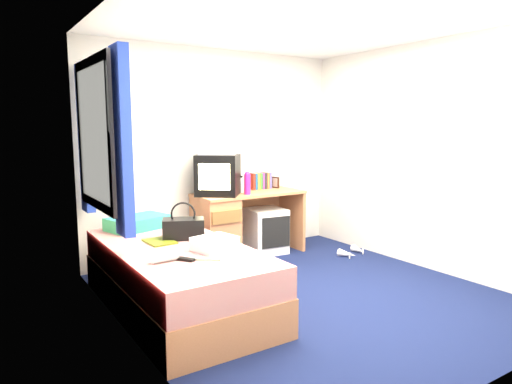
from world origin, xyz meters
TOP-DOWN VIEW (x-y plane):
  - ground at (0.00, 0.00)m, footprint 3.40×3.40m
  - room_shell at (0.00, 0.00)m, footprint 3.40×3.40m
  - bed at (-1.10, 0.37)m, footprint 1.01×2.00m
  - pillow at (-1.16, 1.15)m, footprint 0.63×0.50m
  - desk at (-0.01, 1.44)m, footprint 1.30×0.55m
  - storage_cube at (0.49, 1.40)m, footprint 0.47×0.47m
  - crt_tv at (-0.13, 1.44)m, footprint 0.62×0.62m
  - vcr at (-0.13, 1.44)m, footprint 0.50×0.47m
  - book_row at (0.54, 1.60)m, footprint 0.27×0.13m
  - picture_frame at (0.76, 1.57)m, footprint 0.03×0.12m
  - pink_water_bottle at (0.17, 1.30)m, footprint 0.07×0.07m
  - aerosol_can at (0.19, 1.46)m, footprint 0.05×0.05m
  - handbag at (-0.95, 0.56)m, footprint 0.41×0.33m
  - towel at (-0.89, 0.08)m, footprint 0.36×0.32m
  - magazine at (-1.18, 0.55)m, footprint 0.23×0.29m
  - water_bottle at (-1.35, -0.01)m, footprint 0.20×0.08m
  - colour_swatch_fan at (-1.07, -0.12)m, footprint 0.21×0.17m
  - remote_control at (-1.22, -0.05)m, footprint 0.13×0.16m
  - window_assembly at (-1.55, 0.90)m, footprint 0.11×1.42m
  - white_heels at (1.29, 0.72)m, footprint 0.37×0.28m

SIDE VIEW (x-z plane):
  - ground at x=0.00m, z-range 0.00..0.00m
  - white_heels at x=1.29m, z-range -0.01..0.09m
  - bed at x=-1.10m, z-range 0.00..0.54m
  - storage_cube at x=0.49m, z-range 0.00..0.54m
  - desk at x=-0.01m, z-range 0.03..0.78m
  - colour_swatch_fan at x=-1.07m, z-range 0.54..0.55m
  - magazine at x=-1.18m, z-range 0.54..0.55m
  - remote_control at x=-1.22m, z-range 0.54..0.56m
  - water_bottle at x=-1.35m, z-range 0.54..0.61m
  - towel at x=-0.89m, z-range 0.54..0.64m
  - pillow at x=-1.16m, z-range 0.54..0.66m
  - handbag at x=-0.95m, z-range 0.47..0.80m
  - picture_frame at x=0.76m, z-range 0.75..0.89m
  - aerosol_can at x=0.19m, z-range 0.75..0.93m
  - book_row at x=0.54m, z-range 0.75..0.95m
  - pink_water_bottle at x=0.17m, z-range 0.75..0.98m
  - crt_tv at x=-0.13m, z-range 0.75..1.21m
  - vcr at x=-0.13m, z-range 1.21..1.28m
  - window_assembly at x=-1.55m, z-range 0.72..2.12m
  - room_shell at x=0.00m, z-range -0.25..3.15m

